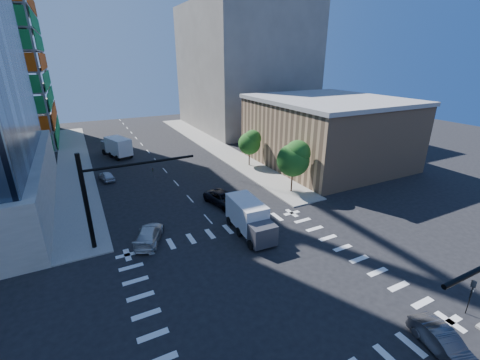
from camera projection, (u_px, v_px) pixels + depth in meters
ground at (265, 284)px, 25.10m from camera, size 160.00×160.00×0.00m
road_markings at (265, 284)px, 25.10m from camera, size 20.00×20.00×0.01m
sidewalk_ne at (214, 146)px, 63.60m from camera, size 5.00×60.00×0.15m
sidewalk_nw at (74, 164)px, 52.93m from camera, size 5.00×60.00×0.15m
commercial_building at (327, 131)px, 52.11m from camera, size 20.50×22.50×10.60m
bg_building_ne at (244, 68)px, 77.22m from camera, size 24.00×30.00×28.00m
signal_mast_nw at (103, 191)px, 28.40m from camera, size 10.20×0.40×9.00m
tree_south at (294, 158)px, 40.34m from camera, size 4.16×4.16×6.82m
tree_north at (250, 142)px, 50.68m from camera, size 3.54×3.52×5.78m
no_parking_sign at (470, 297)px, 21.70m from camera, size 0.30×0.06×2.20m
car_nb_right at (443, 343)px, 19.06m from camera, size 2.34×4.54×1.43m
car_nb_far at (224, 199)px, 38.22m from camera, size 3.80×6.04×1.56m
car_sb_near at (149, 235)px, 30.58m from camera, size 4.06×5.55×1.49m
car_sb_mid at (107, 176)px, 45.86m from camera, size 2.20×4.02×1.29m
box_truck_near at (251, 221)px, 31.53m from camera, size 2.95×6.39×3.29m
box_truck_far at (116, 148)px, 56.76m from camera, size 4.68×7.09×3.44m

